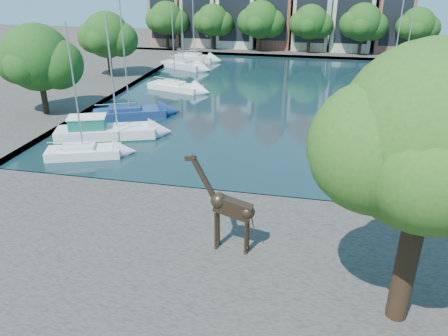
# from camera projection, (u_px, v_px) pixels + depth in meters

# --- Properties ---
(ground) EXTENTS (160.00, 160.00, 0.00)m
(ground) POSITION_uv_depth(u_px,v_px,m) (245.00, 200.00, 26.80)
(ground) COLOR #38332B
(ground) RESTS_ON ground
(water_basin) EXTENTS (38.00, 50.00, 0.08)m
(water_basin) POSITION_uv_depth(u_px,v_px,m) (281.00, 97.00, 48.15)
(water_basin) COLOR black
(water_basin) RESTS_ON ground
(near_quay) EXTENTS (50.00, 14.00, 0.50)m
(near_quay) POSITION_uv_depth(u_px,v_px,m) (220.00, 265.00, 20.47)
(near_quay) COLOR #4B4541
(near_quay) RESTS_ON ground
(far_quay) EXTENTS (60.00, 16.00, 0.50)m
(far_quay) POSITION_uv_depth(u_px,v_px,m) (297.00, 48.00, 76.55)
(far_quay) COLOR #4B4541
(far_quay) RESTS_ON ground
(left_quay) EXTENTS (14.00, 52.00, 0.50)m
(left_quay) POSITION_uv_depth(u_px,v_px,m) (74.00, 84.00, 52.79)
(left_quay) COLOR #4B4541
(left_quay) RESTS_ON ground
(plane_tree) EXTENTS (8.32, 6.40, 10.62)m
(plane_tree) POSITION_uv_depth(u_px,v_px,m) (435.00, 146.00, 14.17)
(plane_tree) COLOR #332114
(plane_tree) RESTS_ON near_quay
(townhouse_west_end) EXTENTS (5.44, 9.18, 14.93)m
(townhouse_west_end) POSITION_uv_depth(u_px,v_px,m) (170.00, 3.00, 77.93)
(townhouse_west_end) COLOR #926650
(townhouse_west_end) RESTS_ON far_quay
(townhouse_west_inner) EXTENTS (6.43, 9.18, 15.15)m
(townhouse_west_inner) POSITION_uv_depth(u_px,v_px,m) (239.00, 5.00, 75.58)
(townhouse_west_inner) COLOR silver
(townhouse_west_inner) RESTS_ON far_quay
(townhouse_east_inner) EXTENTS (5.94, 9.18, 15.79)m
(townhouse_east_inner) POSITION_uv_depth(u_px,v_px,m) (313.00, 3.00, 73.06)
(townhouse_east_inner) COLOR tan
(townhouse_east_inner) RESTS_ON far_quay
(townhouse_east_mid) EXTENTS (6.43, 9.18, 16.65)m
(townhouse_east_mid) POSITION_uv_depth(u_px,v_px,m) (353.00, 1.00, 71.68)
(townhouse_east_mid) COLOR beige
(townhouse_east_mid) RESTS_ON far_quay
(townhouse_east_end) EXTENTS (5.44, 9.18, 14.43)m
(townhouse_east_end) POSITION_uv_depth(u_px,v_px,m) (394.00, 9.00, 70.86)
(townhouse_east_end) COLOR brown
(townhouse_east_end) RESTS_ON far_quay
(far_tree_far_west) EXTENTS (7.28, 5.60, 7.68)m
(far_tree_far_west) POSITION_uv_depth(u_px,v_px,m) (167.00, 19.00, 73.74)
(far_tree_far_west) COLOR #332114
(far_tree_far_west) RESTS_ON far_quay
(far_tree_west) EXTENTS (6.76, 5.20, 7.36)m
(far_tree_west) POSITION_uv_depth(u_px,v_px,m) (213.00, 21.00, 72.27)
(far_tree_west) COLOR #332114
(far_tree_west) RESTS_ON far_quay
(far_tree_mid_west) EXTENTS (7.80, 6.00, 8.00)m
(far_tree_mid_west) POSITION_uv_depth(u_px,v_px,m) (261.00, 21.00, 70.67)
(far_tree_mid_west) COLOR #332114
(far_tree_mid_west) RESTS_ON far_quay
(far_tree_mid_east) EXTENTS (7.02, 5.40, 7.52)m
(far_tree_mid_east) POSITION_uv_depth(u_px,v_px,m) (311.00, 23.00, 69.23)
(far_tree_mid_east) COLOR #332114
(far_tree_mid_east) RESTS_ON far_quay
(far_tree_east) EXTENTS (7.54, 5.80, 7.84)m
(far_tree_east) POSITION_uv_depth(u_px,v_px,m) (363.00, 24.00, 67.67)
(far_tree_east) COLOR #332114
(far_tree_east) RESTS_ON far_quay
(far_tree_far_east) EXTENTS (6.76, 5.20, 7.36)m
(far_tree_far_east) POSITION_uv_depth(u_px,v_px,m) (418.00, 26.00, 66.23)
(far_tree_far_east) COLOR #332114
(far_tree_far_east) RESTS_ON far_quay
(side_tree_left_near) EXTENTS (7.80, 6.00, 8.20)m
(side_tree_left_near) POSITION_uv_depth(u_px,v_px,m) (39.00, 60.00, 39.15)
(side_tree_left_near) COLOR #332114
(side_tree_left_near) RESTS_ON left_quay
(side_tree_left_far) EXTENTS (7.28, 5.60, 7.88)m
(side_tree_left_far) POSITION_uv_depth(u_px,v_px,m) (108.00, 36.00, 53.63)
(side_tree_left_far) COLOR #332114
(side_tree_left_far) RESTS_ON left_quay
(giraffe_statue) EXTENTS (3.29, 0.69, 4.69)m
(giraffe_statue) POSITION_uv_depth(u_px,v_px,m) (228.00, 207.00, 20.35)
(giraffe_statue) COLOR #312418
(giraffe_statue) RESTS_ON near_quay
(motorsailer) EXTENTS (8.34, 4.95, 9.76)m
(motorsailer) POSITION_uv_depth(u_px,v_px,m) (103.00, 130.00, 36.00)
(motorsailer) COLOR silver
(motorsailer) RESTS_ON water_basin
(sailboat_left_a) EXTENTS (5.71, 3.58, 9.68)m
(sailboat_left_a) POSITION_uv_depth(u_px,v_px,m) (83.00, 150.00, 32.55)
(sailboat_left_a) COLOR silver
(sailboat_left_a) RESTS_ON water_basin
(sailboat_left_b) EXTENTS (7.05, 4.94, 12.21)m
(sailboat_left_b) POSITION_uv_depth(u_px,v_px,m) (130.00, 111.00, 41.31)
(sailboat_left_b) COLOR navy
(sailboat_left_b) RESTS_ON water_basin
(sailboat_left_c) EXTENTS (6.79, 3.96, 9.52)m
(sailboat_left_c) POSITION_uv_depth(u_px,v_px,m) (175.00, 86.00, 50.77)
(sailboat_left_c) COLOR white
(sailboat_left_c) RESTS_ON water_basin
(sailboat_left_d) EXTENTS (7.04, 4.94, 9.16)m
(sailboat_left_d) POSITION_uv_depth(u_px,v_px,m) (183.00, 64.00, 61.98)
(sailboat_left_d) COLOR beige
(sailboat_left_d) RESTS_ON water_basin
(sailboat_left_e) EXTENTS (6.54, 3.15, 12.18)m
(sailboat_left_e) POSITION_uv_depth(u_px,v_px,m) (194.00, 56.00, 67.09)
(sailboat_left_e) COLOR silver
(sailboat_left_e) RESTS_ON water_basin
(sailboat_right_b) EXTENTS (8.12, 3.11, 11.26)m
(sailboat_right_b) POSITION_uv_depth(u_px,v_px,m) (438.00, 115.00, 40.33)
(sailboat_right_b) COLOR navy
(sailboat_right_b) RESTS_ON water_basin
(sailboat_right_c) EXTENTS (6.54, 2.68, 9.97)m
(sailboat_right_c) POSITION_uv_depth(u_px,v_px,m) (391.00, 83.00, 51.40)
(sailboat_right_c) COLOR white
(sailboat_right_c) RESTS_ON water_basin
(sailboat_right_d) EXTENTS (5.68, 3.05, 8.94)m
(sailboat_right_d) POSITION_uv_depth(u_px,v_px,m) (404.00, 70.00, 58.20)
(sailboat_right_d) COLOR beige
(sailboat_right_d) RESTS_ON water_basin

